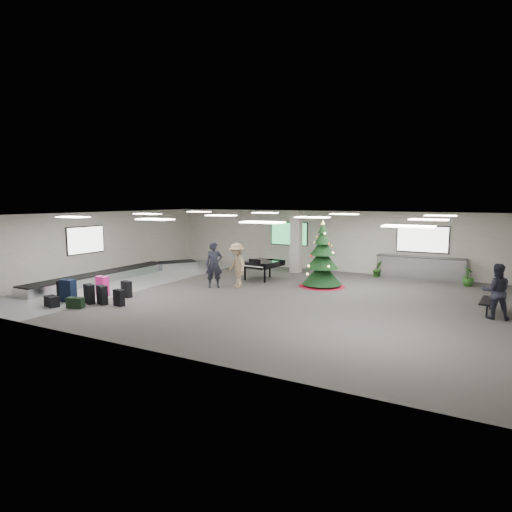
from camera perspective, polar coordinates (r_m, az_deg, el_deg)
The scene contains 21 objects.
ground at distance 17.15m, azimuth 1.05°, elevation -5.23°, with size 18.00×18.00×0.00m, color #3A3835.
room_envelope at distance 17.55m, azimuth 0.97°, elevation 2.77°, with size 18.02×14.02×3.21m.
baggage_carousel at distance 21.71m, azimuth -17.80°, elevation -2.32°, with size 2.28×9.71×0.43m.
service_counter at distance 21.93m, azimuth 21.04°, elevation -1.48°, with size 4.05×0.65×1.08m.
suitcase_0 at distance 16.87m, azimuth -21.35°, elevation -4.72°, with size 0.52×0.40×0.74m.
suitcase_1 at distance 16.57m, azimuth -19.82°, elevation -4.91°, with size 0.50×0.36×0.71m.
pink_suitcase at distance 18.03m, azimuth -19.79°, elevation -3.79°, with size 0.53×0.33×0.80m.
suitcase_3 at distance 17.48m, azimuth -16.89°, elevation -4.24°, with size 0.46×0.31×0.66m.
navy_suitcase at distance 17.46m, azimuth -23.76°, elevation -4.25°, with size 0.58×0.38×0.86m.
suitcase_5 at distance 18.34m, azimuth -24.42°, elevation -4.05°, with size 0.45×0.27×0.66m.
green_duffel at distance 16.39m, azimuth -22.94°, elevation -5.76°, with size 0.63×0.47×0.40m.
suitcase_7 at distance 16.16m, azimuth -17.81°, elevation -5.31°, with size 0.44×0.27×0.62m.
black_duffel at distance 16.94m, azimuth -25.58°, elevation -5.47°, with size 0.65×0.45×0.40m.
christmas_tree at distance 18.89m, azimuth 8.82°, elevation -1.06°, with size 2.04×2.04×2.91m.
grand_piano at distance 20.35m, azimuth 0.78°, elevation -1.06°, with size 1.61×1.98×1.05m.
bench at distance 16.36m, azimuth 29.03°, elevation -4.91°, with size 0.64×1.52×0.94m.
traveler_a at distance 18.51m, azimuth -5.61°, elevation -1.18°, with size 0.73×0.48×1.99m, color black.
traveler_b at distance 18.58m, azimuth -2.57°, elevation -1.23°, with size 1.24×0.71×1.92m, color #9A7E5F.
traveler_bench at distance 15.62m, azimuth 29.35°, elevation -4.12°, with size 0.87×0.68×1.79m, color black.
potted_plant_left at distance 21.83m, azimuth 15.86°, elevation -1.70°, with size 0.44×0.35×0.80m, color #1B3F14.
potted_plant_right at distance 21.03m, azimuth 26.44°, elevation -2.47°, with size 0.47×0.47×0.85m, color #1B3F14.
Camera 1 is at (7.65, -14.87, 3.78)m, focal length 30.00 mm.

